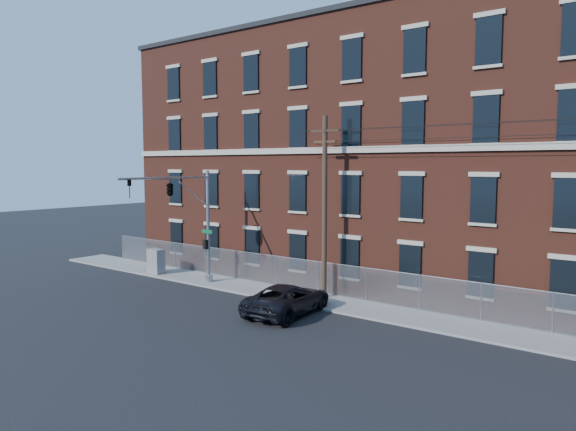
{
  "coord_description": "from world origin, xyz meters",
  "views": [
    {
      "loc": [
        18.4,
        -19.06,
        7.47
      ],
      "look_at": [
        0.69,
        4.0,
        4.73
      ],
      "focal_mm": 33.66,
      "sensor_mm": 36.0,
      "label": 1
    }
  ],
  "objects_px": {
    "utility_cabinet": "(156,261)",
    "utility_pole_near": "(325,204)",
    "pickup_truck": "(288,299)",
    "traffic_signal_mast": "(179,200)"
  },
  "relations": [
    {
      "from": "utility_cabinet",
      "to": "utility_pole_near",
      "type": "bearing_deg",
      "value": 13.48
    },
    {
      "from": "utility_cabinet",
      "to": "pickup_truck",
      "type": "bearing_deg",
      "value": -2.42
    },
    {
      "from": "utility_cabinet",
      "to": "traffic_signal_mast",
      "type": "bearing_deg",
      "value": -15.6
    },
    {
      "from": "utility_pole_near",
      "to": "utility_cabinet",
      "type": "bearing_deg",
      "value": -173.76
    },
    {
      "from": "pickup_truck",
      "to": "utility_cabinet",
      "type": "distance_m",
      "value": 13.2
    },
    {
      "from": "pickup_truck",
      "to": "utility_cabinet",
      "type": "height_order",
      "value": "utility_cabinet"
    },
    {
      "from": "traffic_signal_mast",
      "to": "utility_pole_near",
      "type": "xyz_separation_m",
      "value": [
        8.0,
        3.42,
        -0.05
      ]
    },
    {
      "from": "traffic_signal_mast",
      "to": "pickup_truck",
      "type": "relative_size",
      "value": 1.29
    },
    {
      "from": "traffic_signal_mast",
      "to": "utility_pole_near",
      "type": "bearing_deg",
      "value": 23.14
    },
    {
      "from": "traffic_signal_mast",
      "to": "pickup_truck",
      "type": "height_order",
      "value": "traffic_signal_mast"
    }
  ]
}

